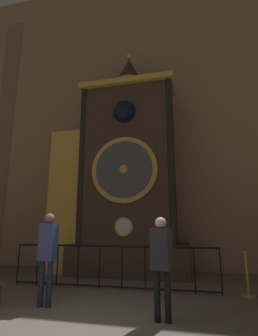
{
  "coord_description": "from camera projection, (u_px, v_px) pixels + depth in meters",
  "views": [
    {
      "loc": [
        1.89,
        -3.97,
        1.56
      ],
      "look_at": [
        -0.22,
        4.97,
        3.62
      ],
      "focal_mm": 28.0,
      "sensor_mm": 36.0,
      "label": 1
    }
  ],
  "objects": [
    {
      "name": "clock_tower",
      "position": [
        119.0,
        175.0,
        9.41
      ],
      "size": [
        4.82,
        1.84,
        8.26
      ],
      "color": "#423328",
      "rests_on": "ground_plane"
    },
    {
      "name": "visitor_far",
      "position": [
        161.0,
        257.0,
        4.57
      ],
      "size": [
        0.39,
        0.31,
        1.73
      ],
      "rotation": [
        0.0,
        0.0,
        -0.31
      ],
      "color": "black",
      "rests_on": "ground_plane"
    },
    {
      "name": "stanchion_post",
      "position": [
        248.0,
        282.0,
        5.99
      ],
      "size": [
        0.28,
        0.28,
        1.01
      ],
      "color": "#B28E33",
      "rests_on": "ground_plane"
    },
    {
      "name": "visitor_near",
      "position": [
        48.0,
        249.0,
        5.42
      ],
      "size": [
        0.35,
        0.24,
        1.84
      ],
      "rotation": [
        0.0,
        0.0,
        -0.07
      ],
      "color": "#1B213A",
      "rests_on": "ground_plane"
    },
    {
      "name": "cathedral_back_wall",
      "position": [
        139.0,
        106.0,
        11.27
      ],
      "size": [
        24.0,
        0.32,
        13.29
      ],
      "color": "#997A5B",
      "rests_on": "ground_plane"
    },
    {
      "name": "railing_fence",
      "position": [
        111.0,
        264.0,
        6.81
      ],
      "size": [
        5.5,
        0.05,
        1.08
      ],
      "color": "black",
      "rests_on": "ground_plane"
    },
    {
      "name": "ground_plane",
      "position": [
        66.0,
        335.0,
        3.85
      ],
      "size": [
        28.0,
        28.0,
        0.0
      ],
      "primitive_type": "plane",
      "color": "brown"
    }
  ]
}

